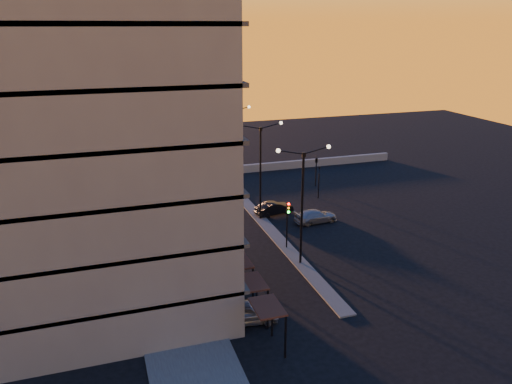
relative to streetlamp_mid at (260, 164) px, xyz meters
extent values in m
plane|color=black|center=(0.00, -10.00, -5.59)|extent=(120.00, 120.00, 0.00)
cube|color=#4C4B49|center=(-10.50, -6.00, -5.53)|extent=(5.00, 40.00, 0.12)
cube|color=#4C4B49|center=(0.00, 0.00, -5.53)|extent=(1.20, 36.00, 0.12)
cube|color=gray|center=(2.00, 16.00, -5.09)|extent=(44.00, 0.50, 1.00)
cylinder|color=slate|center=(-14.00, -8.00, 6.91)|extent=(14.00, 14.00, 25.00)
cube|color=slate|center=(-14.00, -13.00, 6.91)|extent=(14.00, 10.00, 25.00)
cylinder|color=black|center=(-14.00, -8.00, -3.99)|extent=(14.16, 14.16, 2.40)
cube|color=black|center=(-6.80, -12.00, -1.99)|extent=(0.15, 3.20, 1.20)
cylinder|color=black|center=(0.00, -10.00, -1.09)|extent=(0.18, 0.18, 9.00)
cube|color=black|center=(0.00, -10.00, 3.31)|extent=(0.25, 0.25, 0.35)
sphere|color=#FFE5B2|center=(-2.00, -10.00, 3.76)|extent=(0.32, 0.32, 0.32)
sphere|color=#FFE5B2|center=(2.00, -10.00, 3.76)|extent=(0.32, 0.32, 0.32)
cylinder|color=black|center=(0.00, 0.00, -1.09)|extent=(0.18, 0.18, 9.00)
cube|color=black|center=(0.00, 0.00, 3.31)|extent=(0.25, 0.25, 0.35)
sphere|color=#FFE5B2|center=(-2.00, 0.00, 3.76)|extent=(0.32, 0.32, 0.32)
sphere|color=#FFE5B2|center=(2.00, 0.00, 3.76)|extent=(0.32, 0.32, 0.32)
cylinder|color=black|center=(0.00, 10.00, -1.09)|extent=(0.18, 0.18, 9.00)
cube|color=black|center=(0.00, 10.00, 3.31)|extent=(0.25, 0.25, 0.35)
sphere|color=#FFE5B2|center=(-2.00, 10.00, 3.76)|extent=(0.32, 0.32, 0.32)
sphere|color=#FFE5B2|center=(2.00, 10.00, 3.76)|extent=(0.32, 0.32, 0.32)
cylinder|color=black|center=(0.00, -7.00, -3.99)|extent=(0.12, 0.12, 3.20)
cube|color=black|center=(0.00, -7.18, -1.84)|extent=(0.28, 0.16, 1.00)
sphere|color=#FF0C05|center=(0.00, -7.28, -1.49)|extent=(0.20, 0.20, 0.20)
sphere|color=orange|center=(0.00, -7.28, -1.84)|extent=(0.20, 0.20, 0.20)
sphere|color=#0CFF26|center=(0.00, -7.28, -2.19)|extent=(0.20, 0.20, 0.20)
cylinder|color=black|center=(8.00, 4.00, -4.19)|extent=(0.12, 0.12, 2.80)
imported|color=black|center=(8.00, 4.00, -2.39)|extent=(0.13, 0.16, 0.80)
cylinder|color=black|center=(9.50, 8.00, -4.19)|extent=(0.12, 0.12, 2.80)
imported|color=black|center=(9.50, 8.00, -2.39)|extent=(0.42, 1.99, 0.80)
imported|color=#A3A5AA|center=(-6.50, -16.44, -4.87)|extent=(4.44, 2.27, 1.45)
imported|color=black|center=(1.76, 0.91, -4.95)|extent=(4.09, 2.19, 1.28)
imported|color=gray|center=(4.82, -2.30, -4.98)|extent=(4.38, 2.09, 1.23)
camera|label=1|loc=(-14.34, -42.77, 12.35)|focal=35.00mm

